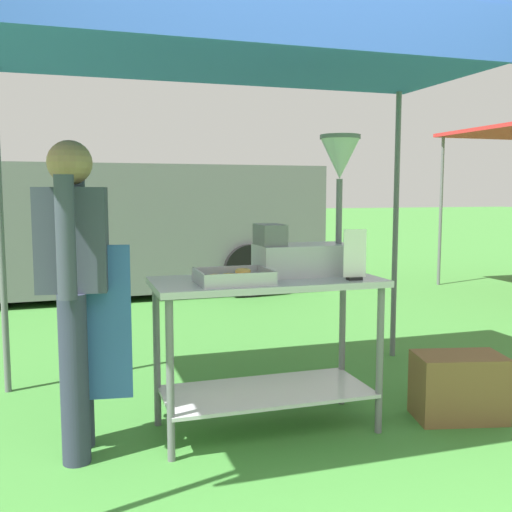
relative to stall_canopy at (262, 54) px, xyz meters
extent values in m
plane|color=#3D7F33|center=(-0.10, 4.61, -2.11)|extent=(70.00, 70.00, 0.00)
cylinder|color=slate|center=(-1.48, 1.03, -1.04)|extent=(0.04, 0.04, 2.14)
cylinder|color=slate|center=(1.48, 1.03, -1.04)|extent=(0.04, 0.04, 2.14)
cube|color=blue|center=(0.00, 0.05, 0.05)|extent=(3.16, 2.16, 0.05)
cube|color=blue|center=(0.00, -1.02, -0.08)|extent=(3.16, 0.02, 0.24)
cube|color=#B7B7BC|center=(0.00, -0.10, -1.26)|extent=(1.28, 0.58, 0.04)
cube|color=#B7B7BC|center=(0.00, -0.10, -1.89)|extent=(1.17, 0.53, 0.02)
cylinder|color=slate|center=(-0.59, -0.34, -1.69)|extent=(0.04, 0.04, 0.84)
cylinder|color=slate|center=(0.59, -0.34, -1.69)|extent=(0.04, 0.04, 0.84)
cylinder|color=slate|center=(-0.59, 0.14, -1.69)|extent=(0.04, 0.04, 0.84)
cylinder|color=slate|center=(0.59, 0.14, -1.69)|extent=(0.04, 0.04, 0.84)
cube|color=#B7B7BC|center=(-0.22, -0.19, -1.23)|extent=(0.39, 0.31, 0.01)
cube|color=#B7B7BC|center=(-0.22, -0.34, -1.20)|extent=(0.39, 0.01, 0.06)
cube|color=#B7B7BC|center=(-0.22, -0.04, -1.20)|extent=(0.39, 0.01, 0.06)
cube|color=#B7B7BC|center=(-0.40, -0.19, -1.20)|extent=(0.01, 0.31, 0.06)
cube|color=#B7B7BC|center=(-0.03, -0.19, -1.20)|extent=(0.01, 0.31, 0.06)
torus|color=#EAB251|center=(-0.33, -0.21, -1.21)|extent=(0.11, 0.11, 0.03)
torus|color=#EAB251|center=(-0.14, -0.12, -1.21)|extent=(0.09, 0.09, 0.03)
torus|color=#EAB251|center=(-0.30, -0.13, -1.21)|extent=(0.12, 0.12, 0.03)
torus|color=#EAB251|center=(-0.18, -0.19, -1.21)|extent=(0.11, 0.11, 0.03)
torus|color=#EAB251|center=(-0.23, -0.28, -1.21)|extent=(0.11, 0.11, 0.03)
torus|color=#EAB251|center=(-0.09, -0.22, -1.21)|extent=(0.09, 0.09, 0.03)
torus|color=#EAB251|center=(-0.15, -0.13, -1.19)|extent=(0.11, 0.11, 0.03)
torus|color=#EAB251|center=(-0.22, -0.12, -1.21)|extent=(0.10, 0.10, 0.03)
torus|color=#EAB251|center=(-0.34, -0.29, -1.21)|extent=(0.09, 0.09, 0.03)
cube|color=#B7B7BC|center=(0.26, -0.02, -1.15)|extent=(0.56, 0.28, 0.18)
cube|color=slate|center=(0.05, -0.02, -1.00)|extent=(0.14, 0.22, 0.12)
cylinder|color=slate|center=(0.48, -0.02, -0.87)|extent=(0.04, 0.04, 0.38)
cone|color=#B7B7BC|center=(0.48, -0.02, -0.57)|extent=(0.22, 0.22, 0.23)
cylinder|color=slate|center=(0.48, -0.02, -0.44)|extent=(0.24, 0.24, 0.02)
cube|color=black|center=(0.45, -0.28, -1.23)|extent=(0.08, 0.05, 0.02)
cube|color=white|center=(0.45, -0.28, -1.09)|extent=(0.13, 0.02, 0.26)
cylinder|color=#2D3347|center=(-1.02, -0.02, -1.68)|extent=(0.14, 0.14, 0.86)
cylinder|color=#2D3347|center=(-1.05, -0.21, -1.68)|extent=(0.14, 0.14, 0.86)
cube|color=#383D4C|center=(-1.03, -0.12, -0.99)|extent=(0.37, 0.26, 0.52)
cube|color=#335BA3|center=(-0.91, -0.13, -1.42)|extent=(0.32, 0.06, 0.80)
cylinder|color=#383D4C|center=(-1.00, 0.10, -0.97)|extent=(0.10, 0.10, 0.58)
cylinder|color=#383D4C|center=(-1.06, -0.33, -0.97)|extent=(0.10, 0.10, 0.58)
sphere|color=#A87A56|center=(-1.03, -0.12, -0.61)|extent=(0.22, 0.22, 0.22)
cube|color=brown|center=(1.14, -0.30, -1.92)|extent=(0.57, 0.42, 0.39)
cube|color=slate|center=(-0.67, 4.95, -1.22)|extent=(5.79, 2.04, 1.60)
cube|color=#1E2833|center=(1.57, 5.00, -0.82)|extent=(0.14, 1.62, 0.70)
cylinder|color=black|center=(1.09, 5.92, -1.77)|extent=(0.69, 0.26, 0.68)
cylinder|color=black|center=(1.13, 4.06, -1.77)|extent=(0.69, 0.26, 0.68)
cylinder|color=slate|center=(4.05, 4.12, -1.05)|extent=(0.04, 0.04, 2.12)
camera|label=1|loc=(-1.04, -3.19, -0.75)|focal=41.41mm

